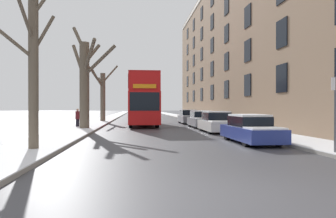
{
  "coord_description": "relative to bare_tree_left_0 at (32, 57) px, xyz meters",
  "views": [
    {
      "loc": [
        -1.85,
        -5.5,
        1.71
      ],
      "look_at": [
        0.62,
        17.7,
        1.59
      ],
      "focal_mm": 32.0,
      "sensor_mm": 36.0,
      "label": 1
    }
  ],
  "objects": [
    {
      "name": "parked_car_0",
      "position": [
        9.4,
        2.22,
        -2.96
      ],
      "size": [
        1.71,
        4.55,
        1.37
      ],
      "color": "navy",
      "rests_on": "ground"
    },
    {
      "name": "ground_plane",
      "position": [
        5.74,
        -6.24,
        -3.6
      ],
      "size": [
        320.0,
        320.0,
        0.0
      ],
      "primitive_type": "plane",
      "color": "#424247"
    },
    {
      "name": "street_sign_post",
      "position": [
        10.76,
        -2.06,
        -2.02
      ],
      "size": [
        0.32,
        0.07,
        2.78
      ],
      "color": "#4C4F54",
      "rests_on": "ground"
    },
    {
      "name": "parked_car_1",
      "position": [
        9.4,
        8.37,
        -2.94
      ],
      "size": [
        1.82,
        4.14,
        1.45
      ],
      "color": "silver",
      "rests_on": "ground"
    },
    {
      "name": "parked_car_2",
      "position": [
        9.4,
        13.39,
        -2.93
      ],
      "size": [
        1.69,
        4.18,
        1.46
      ],
      "color": "slate",
      "rests_on": "ground"
    },
    {
      "name": "terrace_facade_right",
      "position": [
        17.61,
        20.97,
        5.31
      ],
      "size": [
        9.1,
        53.08,
        17.82
      ],
      "color": "#8C7056",
      "rests_on": "ground"
    },
    {
      "name": "double_decker_bus",
      "position": [
        4.54,
        16.62,
        -0.99
      ],
      "size": [
        2.59,
        10.36,
        4.62
      ],
      "color": "red",
      "rests_on": "ground"
    },
    {
      "name": "bare_tree_left_2",
      "position": [
        0.02,
        23.34,
        -0.33
      ],
      "size": [
        3.25,
        4.01,
        6.71
      ],
      "color": "brown",
      "rests_on": "ground"
    },
    {
      "name": "sidewalk_left",
      "position": [
        -0.3,
        46.76,
        -3.52
      ],
      "size": [
        2.65,
        130.0,
        0.16
      ],
      "color": "gray",
      "rests_on": "ground"
    },
    {
      "name": "sidewalk_right",
      "position": [
        11.78,
        46.76,
        -3.52
      ],
      "size": [
        2.65,
        130.0,
        0.16
      ],
      "color": "gray",
      "rests_on": "ground"
    },
    {
      "name": "parked_car_3",
      "position": [
        9.4,
        19.51,
        -2.92
      ],
      "size": [
        1.75,
        4.16,
        1.49
      ],
      "color": "slate",
      "rests_on": "ground"
    },
    {
      "name": "bare_tree_left_0",
      "position": [
        0.0,
        0.0,
        0.0
      ],
      "size": [
        3.16,
        3.01,
        7.1
      ],
      "color": "brown",
      "rests_on": "ground"
    },
    {
      "name": "bare_tree_left_1",
      "position": [
        0.05,
        11.4,
        0.2
      ],
      "size": [
        3.67,
        3.42,
        8.07
      ],
      "color": "brown",
      "rests_on": "ground"
    },
    {
      "name": "pedestrian_left_sidewalk",
      "position": [
        -0.88,
        13.37,
        -2.71
      ],
      "size": [
        0.35,
        0.35,
        1.63
      ],
      "rotation": [
        0.0,
        0.0,
        0.99
      ],
      "color": "black",
      "rests_on": "ground"
    }
  ]
}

